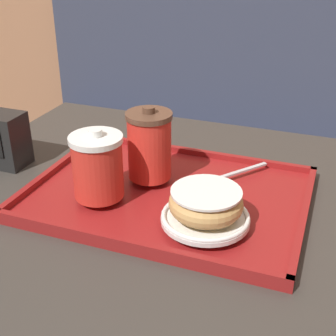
{
  "coord_description": "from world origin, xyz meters",
  "views": [
    {
      "loc": [
        0.3,
        -0.71,
        1.17
      ],
      "look_at": [
        0.03,
        -0.01,
        0.79
      ],
      "focal_mm": 50.0,
      "sensor_mm": 36.0,
      "label": 1
    }
  ],
  "objects_px": {
    "donut_chocolate_glazed": "(206,202)",
    "napkin_dispenser": "(0,139)",
    "spoon": "(219,177)",
    "coffee_cup_rear": "(149,145)",
    "coffee_cup_front": "(98,166)"
  },
  "relations": [
    {
      "from": "donut_chocolate_glazed",
      "to": "napkin_dispenser",
      "type": "height_order",
      "value": "napkin_dispenser"
    },
    {
      "from": "coffee_cup_front",
      "to": "donut_chocolate_glazed",
      "type": "relative_size",
      "value": 1.05
    },
    {
      "from": "coffee_cup_rear",
      "to": "donut_chocolate_glazed",
      "type": "relative_size",
      "value": 1.17
    },
    {
      "from": "coffee_cup_rear",
      "to": "spoon",
      "type": "height_order",
      "value": "coffee_cup_rear"
    },
    {
      "from": "coffee_cup_front",
      "to": "donut_chocolate_glazed",
      "type": "height_order",
      "value": "coffee_cup_front"
    },
    {
      "from": "spoon",
      "to": "napkin_dispenser",
      "type": "bearing_deg",
      "value": -46.44
    },
    {
      "from": "coffee_cup_front",
      "to": "spoon",
      "type": "bearing_deg",
      "value": 35.57
    },
    {
      "from": "coffee_cup_front",
      "to": "coffee_cup_rear",
      "type": "height_order",
      "value": "coffee_cup_rear"
    },
    {
      "from": "donut_chocolate_glazed",
      "to": "spoon",
      "type": "xyz_separation_m",
      "value": [
        -0.02,
        0.15,
        -0.03
      ]
    },
    {
      "from": "napkin_dispenser",
      "to": "coffee_cup_front",
      "type": "bearing_deg",
      "value": -16.61
    },
    {
      "from": "spoon",
      "to": "coffee_cup_front",
      "type": "bearing_deg",
      "value": -17.0
    },
    {
      "from": "donut_chocolate_glazed",
      "to": "spoon",
      "type": "relative_size",
      "value": 0.87
    },
    {
      "from": "coffee_cup_rear",
      "to": "spoon",
      "type": "xyz_separation_m",
      "value": [
        0.13,
        0.03,
        -0.06
      ]
    },
    {
      "from": "coffee_cup_rear",
      "to": "donut_chocolate_glazed",
      "type": "distance_m",
      "value": 0.19
    },
    {
      "from": "donut_chocolate_glazed",
      "to": "coffee_cup_front",
      "type": "bearing_deg",
      "value": 175.67
    }
  ]
}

